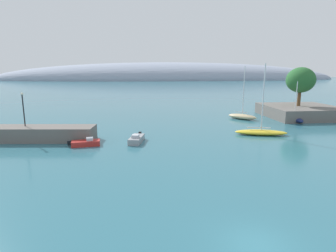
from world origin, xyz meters
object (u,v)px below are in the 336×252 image
object	(u,v)px
tree_clump_shore	(301,80)
motorboat_red_alongside_breakwater	(86,143)
sailboat_sand_mid_mooring	(242,116)
harbor_lamp_post	(23,106)
sailboat_yellow_outer_mooring	(261,132)
sailboat_navy_near_shore	(294,119)
motorboat_grey_foreground	(137,139)

from	to	relation	value
tree_clump_shore	motorboat_red_alongside_breakwater	size ratio (longest dim) A/B	1.91
sailboat_sand_mid_mooring	harbor_lamp_post	bearing A→B (deg)	-113.71
sailboat_yellow_outer_mooring	harbor_lamp_post	xyz separation A→B (m)	(-33.90, 0.48, 4.30)
sailboat_navy_near_shore	motorboat_red_alongside_breakwater	distance (m)	38.19
motorboat_grey_foreground	motorboat_red_alongside_breakwater	size ratio (longest dim) A/B	1.10
motorboat_red_alongside_breakwater	harbor_lamp_post	world-z (taller)	harbor_lamp_post
tree_clump_shore	sailboat_sand_mid_mooring	distance (m)	14.24
sailboat_navy_near_shore	sailboat_yellow_outer_mooring	size ratio (longest dim) A/B	0.71
sailboat_yellow_outer_mooring	motorboat_grey_foreground	distance (m)	18.71
tree_clump_shore	sailboat_yellow_outer_mooring	world-z (taller)	sailboat_yellow_outer_mooring
harbor_lamp_post	sailboat_sand_mid_mooring	bearing A→B (deg)	19.60
motorboat_red_alongside_breakwater	harbor_lamp_post	size ratio (longest dim) A/B	0.88
tree_clump_shore	sailboat_sand_mid_mooring	world-z (taller)	sailboat_sand_mid_mooring
sailboat_navy_near_shore	motorboat_grey_foreground	bearing A→B (deg)	-63.92
sailboat_yellow_outer_mooring	tree_clump_shore	bearing A→B (deg)	59.31
sailboat_navy_near_shore	harbor_lamp_post	distance (m)	45.79
sailboat_navy_near_shore	motorboat_red_alongside_breakwater	bearing A→B (deg)	-66.10
sailboat_yellow_outer_mooring	harbor_lamp_post	world-z (taller)	sailboat_yellow_outer_mooring
harbor_lamp_post	motorboat_grey_foreground	bearing A→B (deg)	-10.64
tree_clump_shore	motorboat_grey_foreground	distance (m)	37.88
harbor_lamp_post	motorboat_red_alongside_breakwater	bearing A→B (deg)	-24.36
sailboat_navy_near_shore	motorboat_red_alongside_breakwater	size ratio (longest dim) A/B	1.84
sailboat_yellow_outer_mooring	sailboat_sand_mid_mooring	bearing A→B (deg)	94.72
motorboat_grey_foreground	sailboat_navy_near_shore	bearing A→B (deg)	124.96
motorboat_grey_foreground	harbor_lamp_post	xyz separation A→B (m)	(-15.34, 2.88, 4.36)
motorboat_grey_foreground	harbor_lamp_post	size ratio (longest dim) A/B	0.97
harbor_lamp_post	tree_clump_shore	bearing A→B (deg)	16.55
sailboat_navy_near_shore	sailboat_yellow_outer_mooring	xyz separation A→B (m)	(-10.76, -9.67, -0.08)
sailboat_navy_near_shore	harbor_lamp_post	size ratio (longest dim) A/B	1.62
sailboat_yellow_outer_mooring	motorboat_red_alongside_breakwater	xyz separation A→B (m)	(-25.08, -3.51, -0.12)
motorboat_red_alongside_breakwater	harbor_lamp_post	xyz separation A→B (m)	(-8.82, 3.99, 4.42)
sailboat_sand_mid_mooring	sailboat_yellow_outer_mooring	distance (m)	13.45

